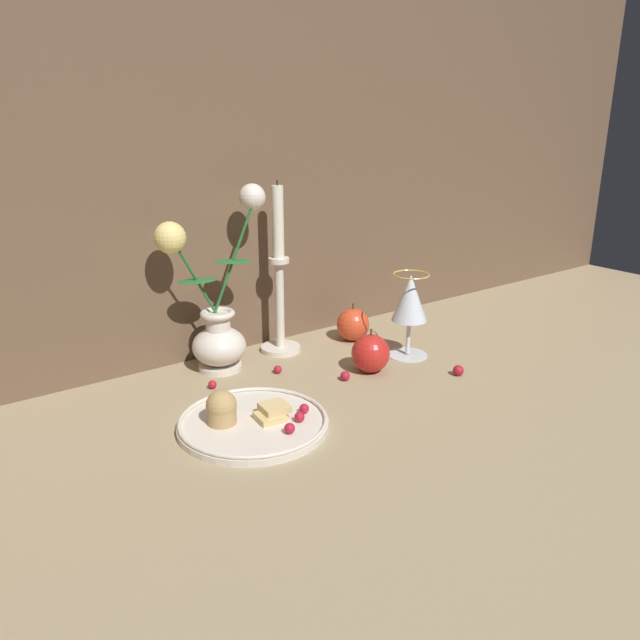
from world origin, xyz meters
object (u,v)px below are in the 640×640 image
(plate_with_pastries, at_px, (250,420))
(apple_near_glass, at_px, (353,324))
(wine_glass, at_px, (410,302))
(candlestick, at_px, (279,289))
(vase, at_px, (216,315))
(apple_beside_vase, at_px, (371,353))

(plate_with_pastries, bearing_deg, apple_near_glass, 29.41)
(plate_with_pastries, xyz_separation_m, apple_near_glass, (0.37, 0.21, 0.02))
(wine_glass, distance_m, candlestick, 0.25)
(plate_with_pastries, distance_m, apple_near_glass, 0.42)
(plate_with_pastries, distance_m, candlestick, 0.34)
(plate_with_pastries, bearing_deg, vase, 73.75)
(apple_near_glass, bearing_deg, apple_beside_vase, -117.88)
(candlestick, bearing_deg, plate_with_pastries, -130.94)
(vase, distance_m, candlestick, 0.15)
(vase, bearing_deg, candlestick, 4.29)
(plate_with_pastries, height_order, apple_beside_vase, apple_beside_vase)
(wine_glass, relative_size, candlestick, 0.49)
(apple_beside_vase, xyz_separation_m, apple_near_glass, (0.08, 0.15, -0.00))
(vase, bearing_deg, wine_glass, -25.33)
(vase, distance_m, apple_near_glass, 0.31)
(plate_with_pastries, relative_size, apple_near_glass, 2.85)
(wine_glass, relative_size, apple_near_glass, 2.05)
(plate_with_pastries, bearing_deg, candlestick, 49.06)
(plate_with_pastries, xyz_separation_m, wine_glass, (0.40, 0.08, 0.10))
(apple_beside_vase, height_order, apple_near_glass, apple_beside_vase)
(plate_with_pastries, bearing_deg, wine_glass, 10.70)
(vase, height_order, apple_beside_vase, vase)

